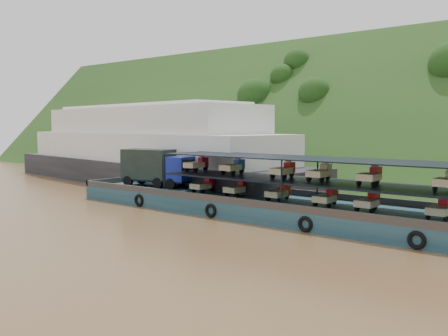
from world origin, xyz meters
The scene contains 4 objects.
ground centered at (0.00, 0.00, 0.00)m, with size 160.00×160.00×0.00m, color brown.
hillside centered at (0.00, 36.00, 0.00)m, with size 140.00×28.00×28.00m, color #1A3513.
cargo_barge centered at (2.06, 1.27, 1.15)m, with size 35.00×7.18×4.63m.
passenger_ferry centered at (-19.94, 10.37, 4.01)m, with size 46.83×16.98×9.27m.
Camera 1 is at (25.04, -29.83, 6.84)m, focal length 40.00 mm.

